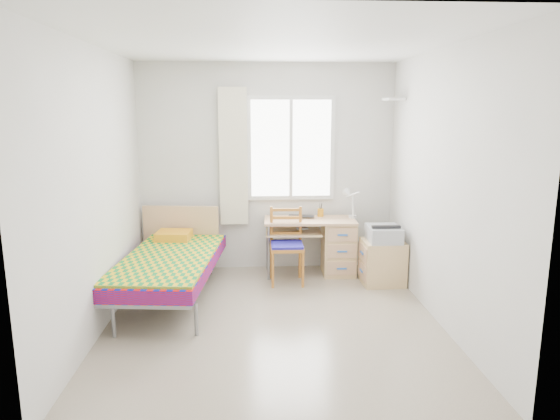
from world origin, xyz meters
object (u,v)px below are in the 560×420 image
object	(u,v)px
desk	(333,244)
printer	(384,233)
chair	(287,240)
cabinet	(382,262)
bed	(170,261)

from	to	relation	value
desk	printer	size ratio (longest dim) A/B	2.66
chair	printer	world-z (taller)	chair
desk	printer	world-z (taller)	printer
cabinet	chair	bearing A→B (deg)	171.49
cabinet	printer	distance (m)	0.35
bed	cabinet	world-z (taller)	bed
desk	cabinet	bearing A→B (deg)	-36.11
desk	chair	xyz separation A→B (m)	(-0.59, -0.27, 0.12)
bed	cabinet	size ratio (longest dim) A/B	3.95
bed	printer	xyz separation A→B (m)	(2.42, 0.33, 0.20)
chair	cabinet	world-z (taller)	chair
chair	desk	bearing A→B (deg)	25.47
bed	cabinet	bearing A→B (deg)	13.33
desk	cabinet	world-z (taller)	desk
cabinet	bed	bearing A→B (deg)	-173.62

